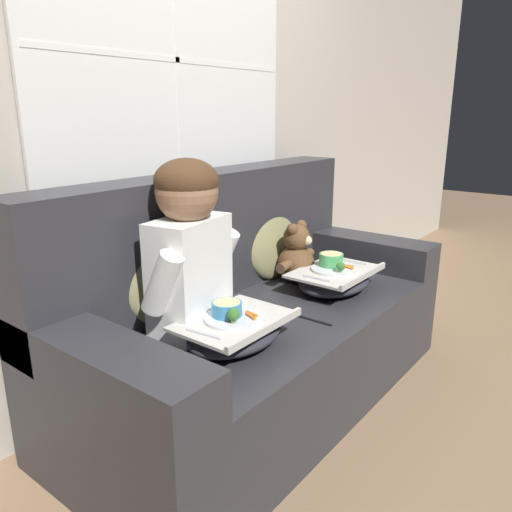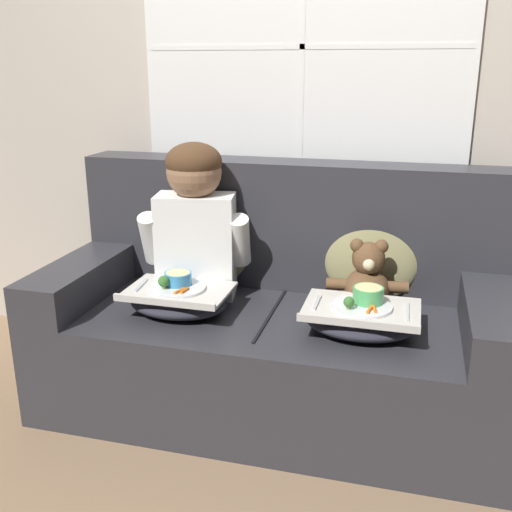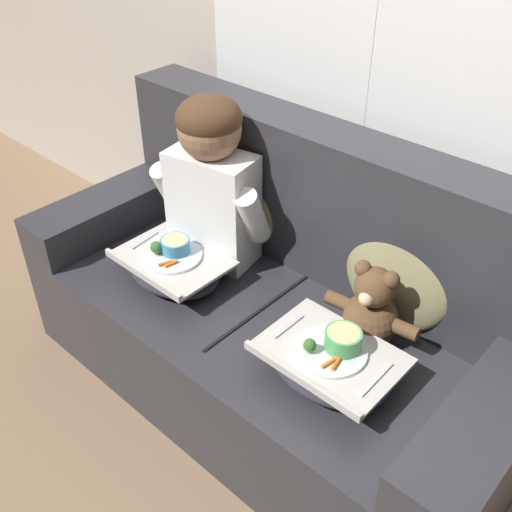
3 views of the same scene
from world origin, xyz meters
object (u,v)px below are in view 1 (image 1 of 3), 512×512
Objects in this scene: child_figure at (189,240)px; lap_tray_child at (235,330)px; throw_pillow_behind_teddy at (271,239)px; teddy_bear at (297,257)px; throw_pillow_behind_child at (163,275)px; lap_tray_teddy at (335,279)px; couch at (253,321)px.

child_figure is 1.60× the size of lap_tray_child.
throw_pillow_behind_teddy reaches higher than teddy_bear.
throw_pillow_behind_child is 1.03× the size of lap_tray_child.
lap_tray_teddy is at bearing -89.87° from teddy_bear.
couch is 4.56× the size of lap_tray_child.
child_figure is 2.00× the size of teddy_bear.
throw_pillow_behind_child reaches higher than teddy_bear.
child_figure is at bearing -89.92° from throw_pillow_behind_child.
teddy_bear is 0.80× the size of lap_tray_child.
couch reaches higher than throw_pillow_behind_child.
lap_tray_child is (-0.00, -0.22, -0.31)m from child_figure.
couch is at bearing -2.05° from child_figure.
throw_pillow_behind_child reaches higher than lap_tray_teddy.
child_figure is 0.38m from lap_tray_child.
teddy_bear is 0.23m from lap_tray_teddy.
teddy_bear is at bearing -0.24° from child_figure.
couch is 0.46m from lap_tray_teddy.
throw_pillow_behind_child is at bearing 154.98° from couch.
lap_tray_child is (-0.00, -0.38, -0.14)m from throw_pillow_behind_child.
lap_tray_child is 0.97× the size of lap_tray_teddy.
teddy_bear is at bearing 16.43° from lap_tray_child.
child_figure is 1.55× the size of lap_tray_teddy.
lap_tray_teddy is at bearing -89.85° from throw_pillow_behind_teddy.
couch is 0.46m from lap_tray_child.
teddy_bear is at bearing -89.83° from throw_pillow_behind_teddy.
lap_tray_teddy is (0.00, -0.38, -0.14)m from throw_pillow_behind_teddy.
throw_pillow_behind_child is at bearing 89.86° from lap_tray_child.
teddy_bear is 0.78m from lap_tray_child.
throw_pillow_behind_child is 0.64× the size of child_figure.
teddy_bear reaches higher than lap_tray_teddy.
child_figure reaches higher than throw_pillow_behind_teddy.
throw_pillow_behind_teddy is (0.75, -0.00, 0.00)m from throw_pillow_behind_child.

